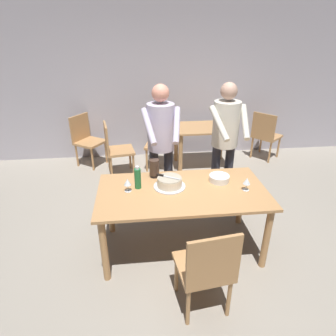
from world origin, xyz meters
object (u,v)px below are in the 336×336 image
Objects in this scene: wine_glass_near at (127,182)px; hurricane_lamp at (154,168)px; cake_on_platter at (170,183)px; cake_knife at (163,176)px; chair_near_side at (206,268)px; water_bottle at (138,178)px; plate_stack at (219,178)px; background_chair_2 at (87,138)px; main_dining_table at (182,198)px; background_table at (203,136)px; wine_glass_far at (247,181)px; person_standing_beside at (225,136)px; background_chair_3 at (115,148)px; person_cutting_cake at (161,139)px; background_chair_0 at (159,140)px; background_chair_1 at (265,134)px.

wine_glass_near is 0.42m from hurricane_lamp.
cake_knife is at bearing 149.03° from cake_on_platter.
water_bottle is at bearing 119.60° from chair_near_side.
background_chair_2 is (-1.78, 2.28, -0.29)m from plate_stack.
hurricane_lamp reaches higher than main_dining_table.
hurricane_lamp is at bearing -118.33° from background_table.
background_chair_2 is at bearing 110.91° from water_bottle.
background_table is (0.03, 2.18, -0.28)m from wine_glass_far.
person_standing_beside reaches higher than background_chair_3.
main_dining_table is 7.26× the size of cake_knife.
person_cutting_cake is at bearing 138.03° from wine_glass_far.
background_chair_0 reaches higher than wine_glass_far.
plate_stack is 0.22× the size of background_table.
person_standing_beside reaches higher than hurricane_lamp.
background_chair_2 is (-0.89, 2.33, -0.37)m from water_bottle.
person_standing_beside is 1.75m from background_chair_0.
chair_near_side is at bearing -60.40° from water_bottle.
background_chair_1 is 3.27m from background_chair_2.
main_dining_table is 0.48m from plate_stack.
wine_glass_near is 0.08× the size of person_standing_beside.
plate_stack is at bearing -51.99° from background_chair_2.
background_chair_0 is (-0.06, 2.20, -0.16)m from main_dining_table.
background_chair_0 is (-0.70, 1.50, -0.58)m from person_standing_beside.
wine_glass_near is (-0.38, -0.08, -0.01)m from cake_knife.
cake_knife is at bearing -144.97° from person_standing_beside.
hurricane_lamp is at bearing -96.31° from background_chair_0.
cake_on_platter is 0.44m from wine_glass_near.
person_standing_beside is (0.76, 0.61, 0.27)m from cake_on_platter.
wine_glass_near is at bearing -167.98° from cake_knife.
cake_knife is 0.27× the size of background_chair_1.
plate_stack is at bearing -76.36° from background_chair_0.
background_chair_1 is at bearing 9.25° from background_table.
background_table is 1.11× the size of background_chair_2.
person_cutting_cake is at bearing -141.77° from background_chair_1.
background_chair_3 is at bearing -173.14° from background_table.
wine_glass_near and wine_glass_far have the same top height.
person_standing_beside is 1.74m from chair_near_side.
wine_glass_far is at bearing -23.64° from hurricane_lamp.
background_chair_0 is (0.39, 2.09, -0.37)m from water_bottle.
chair_near_side reaches higher than main_dining_table.
water_bottle is 2.16m from background_chair_0.
main_dining_table is 1.96× the size of background_chair_1.
main_dining_table is at bearing -12.89° from water_bottle.
person_cutting_cake is at bearing 62.41° from water_bottle.
water_bottle is (-1.11, 0.17, 0.01)m from wine_glass_far.
background_chair_1 is at bearing 62.04° from wine_glass_far.
wine_glass_far is 0.80m from person_standing_beside.
wine_glass_near is at bearing -71.82° from background_chair_2.
background_chair_3 is at bearing 139.69° from person_standing_beside.
wine_glass_far is 0.16× the size of chair_near_side.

